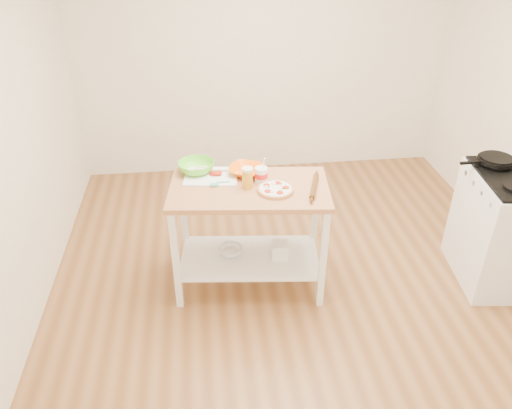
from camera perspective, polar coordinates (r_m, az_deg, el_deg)
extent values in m
cube|color=#926035|center=(4.12, 4.93, -9.87)|extent=(4.00, 4.50, 0.02)
cube|color=#F2E5CC|center=(5.50, 0.87, 17.16)|extent=(4.00, 0.02, 2.70)
cube|color=#B87A4B|center=(3.68, -0.79, 1.75)|extent=(1.24, 0.76, 0.04)
cube|color=white|center=(4.03, -0.73, -6.07)|extent=(1.15, 0.69, 0.02)
cube|color=white|center=(3.74, -9.13, -6.43)|extent=(0.06, 0.06, 0.86)
cube|color=white|center=(4.18, -8.20, -1.82)|extent=(0.06, 0.06, 0.86)
cube|color=white|center=(3.74, 7.66, -6.32)|extent=(0.06, 0.06, 0.86)
cube|color=white|center=(4.18, 6.70, -1.72)|extent=(0.06, 0.06, 0.86)
cube|color=white|center=(4.45, 26.78, -2.60)|extent=(0.74, 0.83, 0.92)
cylinder|color=black|center=(4.32, 25.78, 4.60)|extent=(0.28, 0.28, 0.03)
cube|color=black|center=(4.20, 23.35, 4.44)|extent=(0.18, 0.04, 0.02)
cylinder|color=tan|center=(3.61, 2.24, 1.63)|extent=(0.26, 0.26, 0.02)
cylinder|color=tan|center=(3.60, 2.24, 1.79)|extent=(0.26, 0.26, 0.01)
cylinder|color=white|center=(3.60, 2.24, 1.81)|extent=(0.23, 0.23, 0.01)
cylinder|color=#B42312|center=(3.61, 3.44, 1.95)|extent=(0.05, 0.05, 0.01)
cylinder|color=#B42312|center=(3.67, 2.48, 2.47)|extent=(0.05, 0.05, 0.01)
cylinder|color=#B42312|center=(3.63, 1.21, 2.21)|extent=(0.05, 0.05, 0.01)
cylinder|color=#B42312|center=(3.56, 1.35, 1.52)|extent=(0.05, 0.05, 0.01)
cylinder|color=#B42312|center=(3.54, 2.75, 1.35)|extent=(0.05, 0.05, 0.01)
sphere|color=white|center=(3.63, 3.06, 2.13)|extent=(0.03, 0.03, 0.03)
sphere|color=white|center=(3.65, 2.04, 2.32)|extent=(0.03, 0.03, 0.03)
sphere|color=white|center=(3.61, 1.18, 1.96)|extent=(0.03, 0.03, 0.03)
sphere|color=white|center=(3.55, 1.86, 1.45)|extent=(0.03, 0.03, 0.03)
sphere|color=white|center=(3.57, 2.83, 1.65)|extent=(0.03, 0.03, 0.03)
sphere|color=white|center=(3.63, 3.19, 2.17)|extent=(0.03, 0.03, 0.03)
plane|color=#215419|center=(3.59, 3.13, 1.86)|extent=(0.03, 0.03, 0.00)
plane|color=#215419|center=(3.65, 2.95, 2.36)|extent=(0.03, 0.03, 0.00)
plane|color=#215419|center=(3.65, 1.90, 2.38)|extent=(0.03, 0.03, 0.00)
plane|color=#215419|center=(3.61, 1.38, 2.03)|extent=(0.03, 0.03, 0.00)
cube|color=white|center=(3.82, -5.16, 3.22)|extent=(0.43, 0.35, 0.01)
cube|color=#F4EACC|center=(3.88, -6.85, 3.94)|extent=(0.03, 0.03, 0.02)
cube|color=#F4EACC|center=(3.88, -6.33, 3.94)|extent=(0.03, 0.03, 0.02)
cube|color=#F4EACC|center=(3.87, -5.82, 3.94)|extent=(0.03, 0.03, 0.02)
cube|color=#F4EACC|center=(3.91, -6.79, 4.18)|extent=(0.03, 0.03, 0.02)
cube|color=#F4EACC|center=(3.91, -6.28, 4.18)|extent=(0.03, 0.03, 0.02)
cube|color=#F4EACC|center=(3.90, -5.77, 4.18)|extent=(0.03, 0.03, 0.02)
cylinder|color=#B42312|center=(3.83, -4.84, 3.50)|extent=(0.07, 0.07, 0.01)
cylinder|color=#B42312|center=(3.82, -4.62, 3.58)|extent=(0.07, 0.07, 0.01)
cylinder|color=#B42312|center=(3.82, -4.40, 3.66)|extent=(0.07, 0.07, 0.01)
cube|color=#3EB79B|center=(3.68, -4.79, 2.29)|extent=(0.06, 0.04, 0.01)
cylinder|color=#3EB79B|center=(3.71, -3.74, 2.58)|extent=(0.10, 0.01, 0.01)
cube|color=silver|center=(3.87, -4.62, 3.81)|extent=(0.18, 0.04, 0.00)
cube|color=black|center=(3.87, -6.56, 3.75)|extent=(0.10, 0.03, 0.01)
imported|color=orange|center=(3.83, -1.14, 3.90)|extent=(0.34, 0.34, 0.06)
imported|color=#68DE2E|center=(3.88, -6.84, 4.25)|extent=(0.34, 0.34, 0.09)
cylinder|color=gold|center=(3.62, -0.98, 2.90)|extent=(0.08, 0.08, 0.14)
cylinder|color=white|center=(3.59, -1.00, 4.04)|extent=(0.08, 0.08, 0.02)
cylinder|color=white|center=(3.71, 0.59, 3.41)|extent=(0.09, 0.09, 0.12)
cylinder|color=red|center=(3.71, 0.59, 3.41)|extent=(0.10, 0.10, 0.04)
cylinder|color=silver|center=(3.67, 0.91, 4.66)|extent=(0.01, 0.06, 0.12)
cylinder|color=#583314|center=(3.66, 6.67, 2.07)|extent=(0.14, 0.34, 0.04)
imported|color=silver|center=(4.03, -2.93, -5.30)|extent=(0.24, 0.24, 0.06)
cube|color=white|center=(3.99, 2.76, -5.23)|extent=(0.14, 0.14, 0.13)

